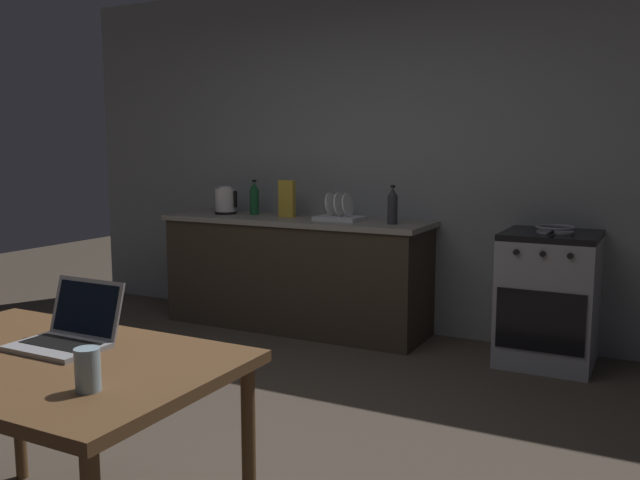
{
  "coord_description": "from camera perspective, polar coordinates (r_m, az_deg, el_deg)",
  "views": [
    {
      "loc": [
        1.97,
        -2.31,
        1.44
      ],
      "look_at": [
        0.25,
        0.98,
        0.92
      ],
      "focal_mm": 37.81,
      "sensor_mm": 36.0,
      "label": 1
    }
  ],
  "objects": [
    {
      "name": "ground_plane",
      "position": [
        3.36,
        -12.14,
        -17.58
      ],
      "size": [
        12.0,
        12.0,
        0.0
      ],
      "primitive_type": "plane",
      "color": "#473D33"
    },
    {
      "name": "back_wall",
      "position": [
        5.19,
        8.88,
        7.03
      ],
      "size": [
        6.4,
        0.1,
        2.73
      ],
      "primitive_type": "cube",
      "color": "gray",
      "rests_on": "ground_plane"
    },
    {
      "name": "dish_rack",
      "position": [
        5.1,
        1.65,
        2.21
      ],
      "size": [
        0.34,
        0.26,
        0.21
      ],
      "color": "silver",
      "rests_on": "kitchen_counter"
    },
    {
      "name": "stove_oven",
      "position": [
        4.72,
        18.77,
        -4.69
      ],
      "size": [
        0.6,
        0.62,
        0.88
      ],
      "color": "gray",
      "rests_on": "ground_plane"
    },
    {
      "name": "kitchen_counter",
      "position": [
        5.35,
        -2.06,
        -2.79
      ],
      "size": [
        2.16,
        0.64,
        0.88
      ],
      "color": "#382D23",
      "rests_on": "ground_plane"
    },
    {
      "name": "drinking_glass",
      "position": [
        2.08,
        -19.07,
        -10.33
      ],
      "size": [
        0.07,
        0.07,
        0.13
      ],
      "color": "#99B7C6",
      "rests_on": "dining_table"
    },
    {
      "name": "bottle_b",
      "position": [
        5.56,
        -5.58,
        3.56
      ],
      "size": [
        0.08,
        0.08,
        0.28
      ],
      "color": "#19592D",
      "rests_on": "kitchen_counter"
    },
    {
      "name": "electric_kettle",
      "position": [
        5.63,
        -8.0,
        3.31
      ],
      "size": [
        0.2,
        0.18,
        0.23
      ],
      "color": "black",
      "rests_on": "kitchen_counter"
    },
    {
      "name": "frying_pan",
      "position": [
        4.62,
        19.29,
        0.87
      ],
      "size": [
        0.25,
        0.42,
        0.05
      ],
      "color": "gray",
      "rests_on": "stove_oven"
    },
    {
      "name": "dining_table",
      "position": [
        2.5,
        -22.53,
        -10.61
      ],
      "size": [
        1.31,
        0.83,
        0.74
      ],
      "color": "brown",
      "rests_on": "ground_plane"
    },
    {
      "name": "bottle",
      "position": [
        4.87,
        6.16,
        2.9
      ],
      "size": [
        0.07,
        0.07,
        0.28
      ],
      "color": "#2D2D33",
      "rests_on": "kitchen_counter"
    },
    {
      "name": "laptop",
      "position": [
        2.55,
        -20.62,
        -7.42
      ],
      "size": [
        0.32,
        0.28,
        0.22
      ],
      "rotation": [
        0.0,
        0.0,
        -0.02
      ],
      "color": "#99999E",
      "rests_on": "dining_table"
    },
    {
      "name": "cereal_box",
      "position": [
        5.33,
        -2.81,
        3.51
      ],
      "size": [
        0.13,
        0.05,
        0.29
      ],
      "color": "gold",
      "rests_on": "kitchen_counter"
    }
  ]
}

